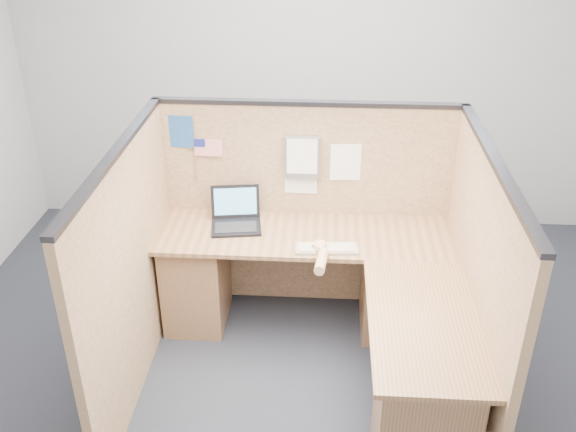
# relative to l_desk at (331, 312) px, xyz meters

# --- Properties ---
(floor) EXTENTS (5.00, 5.00, 0.00)m
(floor) POSITION_rel_l_desk_xyz_m (-0.18, -0.29, -0.39)
(floor) COLOR black
(floor) RESTS_ON ground
(wall_back) EXTENTS (5.00, 0.00, 5.00)m
(wall_back) POSITION_rel_l_desk_xyz_m (-0.18, 1.96, 1.01)
(wall_back) COLOR #9EA0A3
(wall_back) RESTS_ON floor
(cubicle_partitions) EXTENTS (2.06, 1.83, 1.53)m
(cubicle_partitions) POSITION_rel_l_desk_xyz_m (-0.18, 0.14, 0.38)
(cubicle_partitions) COLOR brown
(cubicle_partitions) RESTS_ON floor
(l_desk) EXTENTS (1.95, 1.75, 0.73)m
(l_desk) POSITION_rel_l_desk_xyz_m (0.00, 0.00, 0.00)
(l_desk) COLOR brown
(l_desk) RESTS_ON floor
(laptop) EXTENTS (0.36, 0.36, 0.24)m
(laptop) POSITION_rel_l_desk_xyz_m (-0.65, 0.49, 0.40)
(laptop) COLOR black
(laptop) RESTS_ON l_desk
(keyboard) EXTENTS (0.40, 0.16, 0.03)m
(keyboard) POSITION_rel_l_desk_xyz_m (-0.04, 0.19, 0.35)
(keyboard) COLOR gray
(keyboard) RESTS_ON l_desk
(mouse) EXTENTS (0.11, 0.09, 0.04)m
(mouse) POSITION_rel_l_desk_xyz_m (-0.08, 0.19, 0.36)
(mouse) COLOR silver
(mouse) RESTS_ON l_desk
(hand_forearm) EXTENTS (0.10, 0.35, 0.07)m
(hand_forearm) POSITION_rel_l_desk_xyz_m (-0.07, 0.07, 0.37)
(hand_forearm) COLOR tan
(hand_forearm) RESTS_ON l_desk
(blue_poster) EXTENTS (0.17, 0.02, 0.22)m
(blue_poster) POSITION_rel_l_desk_xyz_m (-1.03, 0.68, 0.92)
(blue_poster) COLOR #1F4F92
(blue_poster) RESTS_ON cubicle_partitions
(american_flag) EXTENTS (0.19, 0.01, 0.33)m
(american_flag) POSITION_rel_l_desk_xyz_m (-0.87, 0.67, 0.80)
(american_flag) COLOR olive
(american_flag) RESTS_ON cubicle_partitions
(file_holder) EXTENTS (0.23, 0.05, 0.29)m
(file_holder) POSITION_rel_l_desk_xyz_m (-0.22, 0.66, 0.77)
(file_holder) COLOR slate
(file_holder) RESTS_ON cubicle_partitions
(paper_left) EXTENTS (0.22, 0.01, 0.28)m
(paper_left) POSITION_rel_l_desk_xyz_m (-0.23, 0.68, 0.63)
(paper_left) COLOR white
(paper_left) RESTS_ON cubicle_partitions
(paper_right) EXTENTS (0.20, 0.02, 0.26)m
(paper_right) POSITION_rel_l_desk_xyz_m (0.07, 0.68, 0.73)
(paper_right) COLOR white
(paper_right) RESTS_ON cubicle_partitions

